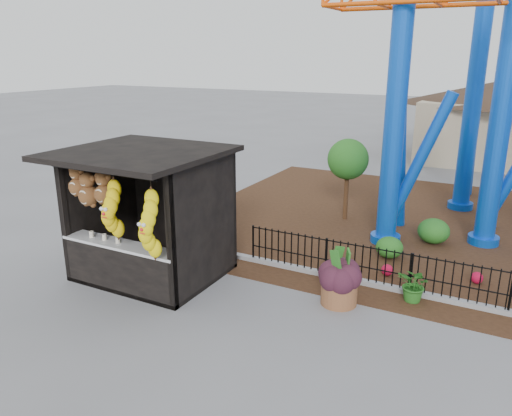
% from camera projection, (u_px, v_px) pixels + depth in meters
% --- Properties ---
extents(ground, '(120.00, 120.00, 0.00)m').
position_uv_depth(ground, '(235.00, 325.00, 9.97)').
color(ground, slate).
rests_on(ground, ground).
extents(mulch_bed, '(18.00, 12.00, 0.02)m').
position_uv_depth(mulch_bed, '(485.00, 235.00, 14.93)').
color(mulch_bed, '#331E11').
rests_on(mulch_bed, ground).
extents(curb, '(18.00, 0.18, 0.12)m').
position_uv_depth(curb, '(466.00, 304.00, 10.69)').
color(curb, gray).
rests_on(curb, ground).
extents(prize_booth, '(3.50, 3.40, 3.12)m').
position_uv_depth(prize_booth, '(143.00, 218.00, 11.62)').
color(prize_booth, black).
rests_on(prize_booth, ground).
extents(terracotta_planter, '(0.80, 0.80, 0.55)m').
position_uv_depth(terracotta_planter, '(339.00, 292.00, 10.76)').
color(terracotta_planter, brown).
rests_on(terracotta_planter, ground).
extents(planter_foliage, '(0.70, 0.70, 0.64)m').
position_uv_depth(planter_foliage, '(340.00, 267.00, 10.59)').
color(planter_foliage, '#331421').
rests_on(planter_foliage, terracotta_planter).
extents(potted_plant, '(0.90, 0.84, 0.79)m').
position_uv_depth(potted_plant, '(415.00, 285.00, 10.81)').
color(potted_plant, '#225D1B').
rests_on(potted_plant, ground).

